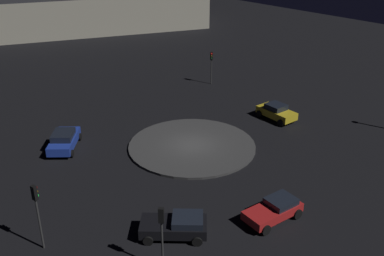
% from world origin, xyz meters
% --- Properties ---
extents(ground_plane, '(118.19, 118.19, 0.00)m').
position_xyz_m(ground_plane, '(0.00, 0.00, 0.00)').
color(ground_plane, black).
extents(roundabout_island, '(10.84, 10.84, 0.20)m').
position_xyz_m(roundabout_island, '(0.00, 0.00, 0.10)').
color(roundabout_island, '#383838').
rests_on(roundabout_island, ground_plane).
extents(car_black, '(4.15, 4.25, 1.40)m').
position_xyz_m(car_black, '(-8.17, 8.59, 0.73)').
color(car_black, black).
rests_on(car_black, ground_plane).
extents(car_yellow, '(3.96, 2.25, 1.53)m').
position_xyz_m(car_yellow, '(-1.11, -9.95, 0.79)').
color(car_yellow, gold).
rests_on(car_yellow, ground_plane).
extents(car_blue, '(4.51, 4.25, 1.56)m').
position_xyz_m(car_blue, '(6.96, 8.26, 0.80)').
color(car_blue, '#1E38A5').
rests_on(car_blue, ground_plane).
extents(car_red, '(2.33, 4.09, 1.34)m').
position_xyz_m(car_red, '(-11.10, 2.80, 0.72)').
color(car_red, red).
rests_on(car_red, ground_plane).
extents(traffic_light_northwest, '(0.38, 0.39, 4.08)m').
position_xyz_m(traffic_light_northwest, '(-9.91, 11.01, 2.91)').
color(traffic_light_northwest, '#2D2D2D').
rests_on(traffic_light_northwest, ground_plane).
extents(traffic_light_southeast, '(0.38, 0.39, 3.86)m').
position_xyz_m(traffic_light_southeast, '(10.48, -12.38, 2.75)').
color(traffic_light_southeast, '#2D2D2D').
rests_on(traffic_light_southeast, ground_plane).
extents(traffic_light_north, '(0.34, 0.38, 4.32)m').
position_xyz_m(traffic_light_north, '(-3.83, 15.19, 3.07)').
color(traffic_light_north, '#2D2D2D').
rests_on(traffic_light_north, ground_plane).
extents(store_building, '(27.96, 40.95, 6.83)m').
position_xyz_m(store_building, '(45.82, -17.62, 3.42)').
color(store_building, '#ADA893').
rests_on(store_building, ground_plane).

